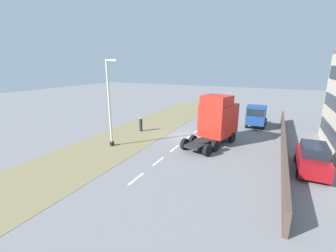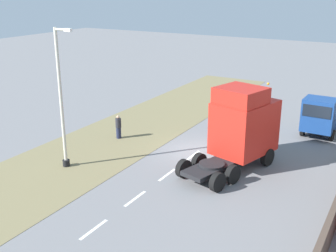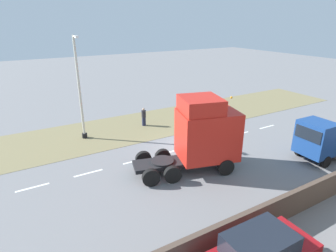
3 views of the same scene
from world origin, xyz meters
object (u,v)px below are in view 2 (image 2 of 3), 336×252
(pedestrian, at_px, (118,127))
(lorry_cab, at_px, (242,127))
(flatbed_truck, at_px, (320,116))
(lamp_post, at_px, (62,107))

(pedestrian, bearing_deg, lorry_cab, -0.77)
(flatbed_truck, distance_m, lamp_post, 17.32)
(lamp_post, bearing_deg, lorry_cab, 31.22)
(lorry_cab, xyz_separation_m, flatbed_truck, (3.01, 7.35, -0.88))
(lorry_cab, height_order, pedestrian, lorry_cab)
(flatbed_truck, height_order, pedestrian, flatbed_truck)
(lorry_cab, bearing_deg, pedestrian, -165.71)
(flatbed_truck, xyz_separation_m, lamp_post, (-11.68, -12.60, 2.14))
(lorry_cab, height_order, flatbed_truck, lorry_cab)
(flatbed_truck, xyz_separation_m, pedestrian, (-11.88, -7.23, -0.67))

